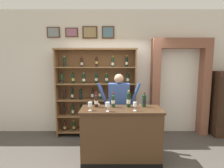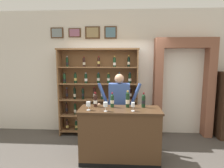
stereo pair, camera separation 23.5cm
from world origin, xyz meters
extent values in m
cube|color=#47423D|center=(0.00, 0.00, -0.01)|extent=(14.00, 14.00, 0.02)
cube|color=silver|center=(0.00, 1.55, 1.62)|extent=(12.00, 0.16, 3.23)
cube|color=#4C331E|center=(-1.53, 1.45, 2.66)|extent=(0.34, 0.02, 0.27)
cube|color=gray|center=(-1.53, 1.44, 2.66)|extent=(0.27, 0.01, 0.22)
cube|color=#4C331E|center=(-1.06, 1.45, 2.66)|extent=(0.33, 0.02, 0.23)
cube|color=#985C7B|center=(-1.06, 1.44, 2.66)|extent=(0.26, 0.01, 0.19)
cube|color=#4C331E|center=(-0.59, 1.45, 2.66)|extent=(0.38, 0.02, 0.31)
cube|color=#978359|center=(-0.59, 1.44, 2.66)|extent=(0.31, 0.01, 0.25)
cube|color=#4C331E|center=(-0.12, 1.45, 2.66)|extent=(0.32, 0.02, 0.31)
cube|color=slate|center=(-0.12, 1.44, 2.66)|extent=(0.25, 0.01, 0.25)
cube|color=brown|center=(-1.42, 1.21, 1.12)|extent=(0.03, 0.36, 2.24)
cube|color=brown|center=(0.56, 1.21, 1.12)|extent=(0.03, 0.36, 2.24)
cube|color=brown|center=(-0.43, 1.38, 1.12)|extent=(2.01, 0.02, 2.24)
cube|color=brown|center=(-0.43, 1.21, 0.12)|extent=(1.95, 0.34, 0.02)
cylinder|color=black|center=(-1.26, 1.19, 0.24)|extent=(0.07, 0.07, 0.21)
sphere|color=black|center=(-1.26, 1.19, 0.35)|extent=(0.07, 0.07, 0.07)
cylinder|color=black|center=(-1.26, 1.19, 0.37)|extent=(0.03, 0.03, 0.06)
cylinder|color=black|center=(-1.26, 1.19, 0.39)|extent=(0.04, 0.04, 0.03)
cylinder|color=tan|center=(-1.26, 1.19, 0.22)|extent=(0.07, 0.07, 0.07)
cylinder|color=black|center=(-1.02, 1.20, 0.23)|extent=(0.07, 0.07, 0.20)
sphere|color=black|center=(-1.02, 1.20, 0.34)|extent=(0.07, 0.07, 0.07)
cylinder|color=black|center=(-1.02, 1.20, 0.36)|extent=(0.03, 0.03, 0.06)
cylinder|color=#99999E|center=(-1.02, 1.20, 0.38)|extent=(0.03, 0.03, 0.03)
cylinder|color=tan|center=(-1.02, 1.20, 0.21)|extent=(0.07, 0.07, 0.07)
cylinder|color=black|center=(-0.81, 1.20, 0.23)|extent=(0.07, 0.07, 0.21)
sphere|color=black|center=(-0.81, 1.20, 0.35)|extent=(0.07, 0.07, 0.07)
cylinder|color=black|center=(-0.81, 1.20, 0.37)|extent=(0.03, 0.03, 0.07)
cylinder|color=#B79338|center=(-0.81, 1.20, 0.40)|extent=(0.04, 0.04, 0.03)
cylinder|color=silver|center=(-0.81, 1.20, 0.22)|extent=(0.07, 0.07, 0.07)
cylinder|color=black|center=(-0.53, 1.18, 0.23)|extent=(0.07, 0.07, 0.20)
sphere|color=black|center=(-0.53, 1.18, 0.33)|extent=(0.07, 0.07, 0.07)
cylinder|color=black|center=(-0.53, 1.18, 0.36)|extent=(0.03, 0.03, 0.07)
cylinder|color=black|center=(-0.53, 1.18, 0.39)|extent=(0.03, 0.03, 0.03)
cylinder|color=black|center=(-0.53, 1.18, 0.21)|extent=(0.07, 0.07, 0.06)
cylinder|color=black|center=(-0.32, 1.21, 0.23)|extent=(0.07, 0.07, 0.21)
sphere|color=black|center=(-0.32, 1.21, 0.34)|extent=(0.07, 0.07, 0.07)
cylinder|color=black|center=(-0.32, 1.21, 0.38)|extent=(0.03, 0.03, 0.08)
cylinder|color=navy|center=(-0.32, 1.21, 0.41)|extent=(0.04, 0.04, 0.03)
cylinder|color=silver|center=(-0.32, 1.21, 0.24)|extent=(0.07, 0.07, 0.07)
cylinder|color=black|center=(-0.05, 1.20, 0.23)|extent=(0.07, 0.07, 0.20)
sphere|color=black|center=(-0.05, 1.20, 0.33)|extent=(0.07, 0.07, 0.07)
cylinder|color=black|center=(-0.05, 1.20, 0.36)|extent=(0.03, 0.03, 0.07)
cylinder|color=black|center=(-0.05, 1.20, 0.39)|extent=(0.03, 0.03, 0.03)
cylinder|color=silver|center=(-0.05, 1.20, 0.22)|extent=(0.07, 0.07, 0.06)
cylinder|color=black|center=(0.20, 1.19, 0.23)|extent=(0.07, 0.07, 0.21)
sphere|color=black|center=(0.20, 1.19, 0.34)|extent=(0.07, 0.07, 0.07)
cylinder|color=black|center=(0.20, 1.19, 0.38)|extent=(0.03, 0.03, 0.08)
cylinder|color=maroon|center=(0.20, 1.19, 0.41)|extent=(0.04, 0.04, 0.03)
cylinder|color=black|center=(0.20, 1.19, 0.23)|extent=(0.07, 0.07, 0.07)
cylinder|color=#19381E|center=(0.40, 1.20, 0.24)|extent=(0.07, 0.07, 0.21)
sphere|color=#19381E|center=(0.40, 1.20, 0.35)|extent=(0.07, 0.07, 0.07)
cylinder|color=#19381E|center=(0.40, 1.20, 0.38)|extent=(0.03, 0.03, 0.07)
cylinder|color=navy|center=(0.40, 1.20, 0.40)|extent=(0.03, 0.03, 0.03)
cylinder|color=beige|center=(0.40, 1.20, 0.24)|extent=(0.07, 0.07, 0.07)
cube|color=brown|center=(-0.43, 1.21, 0.53)|extent=(1.95, 0.34, 0.02)
cylinder|color=black|center=(-1.28, 1.24, 0.67)|extent=(0.06, 0.06, 0.24)
sphere|color=black|center=(-1.28, 1.24, 0.79)|extent=(0.06, 0.06, 0.06)
cylinder|color=black|center=(-1.28, 1.24, 0.82)|extent=(0.03, 0.03, 0.07)
cylinder|color=black|center=(-1.28, 1.24, 0.85)|extent=(0.03, 0.03, 0.03)
cylinder|color=black|center=(-1.28, 1.24, 0.66)|extent=(0.07, 0.07, 0.08)
cylinder|color=black|center=(-1.04, 1.23, 0.66)|extent=(0.06, 0.06, 0.24)
sphere|color=black|center=(-1.04, 1.23, 0.79)|extent=(0.06, 0.06, 0.06)
cylinder|color=black|center=(-1.04, 1.23, 0.83)|extent=(0.03, 0.03, 0.08)
cylinder|color=maroon|center=(-1.04, 1.23, 0.86)|extent=(0.03, 0.03, 0.03)
cylinder|color=silver|center=(-1.04, 1.23, 0.63)|extent=(0.07, 0.07, 0.08)
cylinder|color=black|center=(-0.82, 1.18, 0.66)|extent=(0.06, 0.06, 0.24)
sphere|color=black|center=(-0.82, 1.18, 0.79)|extent=(0.06, 0.06, 0.06)
cylinder|color=black|center=(-0.82, 1.18, 0.81)|extent=(0.03, 0.03, 0.06)
cylinder|color=black|center=(-0.82, 1.18, 0.83)|extent=(0.03, 0.03, 0.03)
cylinder|color=tan|center=(-0.82, 1.18, 0.66)|extent=(0.07, 0.07, 0.08)
cylinder|color=black|center=(-0.57, 1.24, 0.67)|extent=(0.06, 0.06, 0.24)
sphere|color=black|center=(-0.57, 1.24, 0.79)|extent=(0.06, 0.06, 0.06)
cylinder|color=black|center=(-0.57, 1.24, 0.83)|extent=(0.03, 0.03, 0.08)
cylinder|color=black|center=(-0.57, 1.24, 0.86)|extent=(0.03, 0.03, 0.03)
cylinder|color=silver|center=(-0.57, 1.24, 0.67)|extent=(0.07, 0.07, 0.08)
cylinder|color=black|center=(-0.29, 1.17, 0.66)|extent=(0.06, 0.06, 0.23)
sphere|color=black|center=(-0.29, 1.17, 0.78)|extent=(0.06, 0.06, 0.06)
cylinder|color=black|center=(-0.29, 1.17, 0.81)|extent=(0.03, 0.03, 0.07)
cylinder|color=#99999E|center=(-0.29, 1.17, 0.83)|extent=(0.03, 0.03, 0.03)
cylinder|color=silver|center=(-0.29, 1.17, 0.65)|extent=(0.07, 0.07, 0.07)
cylinder|color=black|center=(-0.04, 1.19, 0.66)|extent=(0.06, 0.06, 0.23)
sphere|color=black|center=(-0.04, 1.19, 0.78)|extent=(0.06, 0.06, 0.06)
cylinder|color=black|center=(-0.04, 1.19, 0.81)|extent=(0.03, 0.03, 0.06)
cylinder|color=black|center=(-0.04, 1.19, 0.83)|extent=(0.03, 0.03, 0.03)
cylinder|color=silver|center=(-0.04, 1.19, 0.65)|extent=(0.07, 0.07, 0.07)
cylinder|color=black|center=(0.16, 1.18, 0.66)|extent=(0.06, 0.06, 0.24)
sphere|color=black|center=(0.16, 1.18, 0.79)|extent=(0.06, 0.06, 0.06)
cylinder|color=black|center=(0.16, 1.18, 0.82)|extent=(0.03, 0.03, 0.08)
cylinder|color=maroon|center=(0.16, 1.18, 0.85)|extent=(0.03, 0.03, 0.03)
cylinder|color=silver|center=(0.16, 1.18, 0.64)|extent=(0.07, 0.07, 0.08)
cylinder|color=black|center=(0.44, 1.17, 0.66)|extent=(0.06, 0.06, 0.23)
sphere|color=black|center=(0.44, 1.17, 0.78)|extent=(0.06, 0.06, 0.06)
cylinder|color=black|center=(0.44, 1.17, 0.82)|extent=(0.03, 0.03, 0.08)
cylinder|color=#B79338|center=(0.44, 1.17, 0.85)|extent=(0.03, 0.03, 0.03)
cylinder|color=beige|center=(0.44, 1.17, 0.67)|extent=(0.07, 0.07, 0.07)
cube|color=brown|center=(-0.43, 1.21, 0.95)|extent=(1.95, 0.34, 0.02)
cylinder|color=black|center=(-1.25, 1.23, 1.07)|extent=(0.07, 0.07, 0.23)
sphere|color=black|center=(-1.25, 1.23, 1.19)|extent=(0.07, 0.07, 0.07)
cylinder|color=black|center=(-1.25, 1.23, 1.21)|extent=(0.03, 0.03, 0.06)
cylinder|color=navy|center=(-1.25, 1.23, 1.23)|extent=(0.03, 0.03, 0.03)
cylinder|color=black|center=(-1.25, 1.23, 1.06)|extent=(0.07, 0.07, 0.07)
cylinder|color=black|center=(-1.04, 1.22, 1.08)|extent=(0.07, 0.07, 0.24)
sphere|color=black|center=(-1.04, 1.22, 1.21)|extent=(0.07, 0.07, 0.07)
cylinder|color=black|center=(-1.04, 1.22, 1.25)|extent=(0.02, 0.02, 0.08)
cylinder|color=black|center=(-1.04, 1.22, 1.28)|extent=(0.03, 0.03, 0.03)
cylinder|color=beige|center=(-1.04, 1.22, 1.05)|extent=(0.07, 0.07, 0.08)
cylinder|color=black|center=(-0.82, 1.18, 1.07)|extent=(0.07, 0.07, 0.23)
sphere|color=black|center=(-0.82, 1.18, 1.20)|extent=(0.07, 0.07, 0.07)
cylinder|color=black|center=(-0.82, 1.18, 1.23)|extent=(0.03, 0.03, 0.08)
cylinder|color=maroon|center=(-0.82, 1.18, 1.26)|extent=(0.03, 0.03, 0.03)
cylinder|color=black|center=(-0.82, 1.18, 1.07)|extent=(0.07, 0.07, 0.07)
cylinder|color=black|center=(-0.53, 1.23, 1.08)|extent=(0.07, 0.07, 0.25)
sphere|color=black|center=(-0.53, 1.23, 1.21)|extent=(0.07, 0.07, 0.07)
cylinder|color=black|center=(-0.53, 1.23, 1.24)|extent=(0.03, 0.03, 0.06)
cylinder|color=maroon|center=(-0.53, 1.23, 1.26)|extent=(0.03, 0.03, 0.03)
cylinder|color=silver|center=(-0.53, 1.23, 1.06)|extent=(0.07, 0.07, 0.08)
cylinder|color=#19381E|center=(-0.33, 1.21, 1.07)|extent=(0.07, 0.07, 0.23)
sphere|color=#19381E|center=(-0.33, 1.21, 1.19)|extent=(0.07, 0.07, 0.07)
cylinder|color=#19381E|center=(-0.33, 1.21, 1.23)|extent=(0.03, 0.03, 0.08)
cylinder|color=maroon|center=(-0.33, 1.21, 1.26)|extent=(0.04, 0.04, 0.03)
cylinder|color=beige|center=(-0.33, 1.21, 1.08)|extent=(0.07, 0.07, 0.07)
cylinder|color=black|center=(-0.05, 1.23, 1.07)|extent=(0.07, 0.07, 0.23)
sphere|color=black|center=(-0.05, 1.23, 1.19)|extent=(0.07, 0.07, 0.07)
cylinder|color=black|center=(-0.05, 1.23, 1.22)|extent=(0.03, 0.03, 0.07)
cylinder|color=#99999E|center=(-0.05, 1.23, 1.25)|extent=(0.03, 0.03, 0.03)
cylinder|color=silver|center=(-0.05, 1.23, 1.04)|extent=(0.07, 0.07, 0.07)
cylinder|color=black|center=(0.15, 1.17, 1.07)|extent=(0.07, 0.07, 0.23)
sphere|color=black|center=(0.15, 1.17, 1.19)|extent=(0.07, 0.07, 0.07)
cylinder|color=black|center=(0.15, 1.17, 1.23)|extent=(0.03, 0.03, 0.08)
cylinder|color=black|center=(0.15, 1.17, 1.26)|extent=(0.03, 0.03, 0.03)
cylinder|color=black|center=(0.15, 1.17, 1.07)|extent=(0.07, 0.07, 0.07)
cylinder|color=black|center=(0.40, 1.24, 1.07)|extent=(0.07, 0.07, 0.23)
sphere|color=black|center=(0.40, 1.24, 1.19)|extent=(0.07, 0.07, 0.07)
cylinder|color=black|center=(0.40, 1.24, 1.22)|extent=(0.03, 0.03, 0.06)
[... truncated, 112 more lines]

